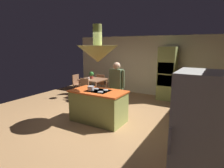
{
  "coord_description": "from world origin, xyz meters",
  "views": [
    {
      "loc": [
        2.91,
        -4.45,
        2.17
      ],
      "look_at": [
        0.1,
        0.4,
        1.0
      ],
      "focal_mm": 30.14,
      "sensor_mm": 36.0,
      "label": 1
    }
  ],
  "objects_px": {
    "refrigerator": "(202,141)",
    "chair_facing_island": "(83,88)",
    "person_at_island": "(117,85)",
    "dining_table": "(93,81)",
    "canister_flour": "(213,101)",
    "kitchen_island": "(98,106)",
    "cooking_pot_on_cooktop": "(91,88)",
    "cup_on_table": "(89,79)",
    "canister_sugar": "(213,99)",
    "potted_plant_on_table": "(91,75)",
    "oven_tower": "(167,74)",
    "chair_at_corner": "(78,83)",
    "microwave_on_counter": "(215,87)",
    "chair_by_back_wall": "(102,82)"
  },
  "relations": [
    {
      "from": "microwave_on_counter",
      "to": "cooking_pot_on_cooktop",
      "type": "xyz_separation_m",
      "value": [
        -3.0,
        -1.67,
        -0.06
      ]
    },
    {
      "from": "dining_table",
      "to": "refrigerator",
      "type": "bearing_deg",
      "value": -40.18
    },
    {
      "from": "chair_at_corner",
      "to": "cooking_pot_on_cooktop",
      "type": "relative_size",
      "value": 4.83
    },
    {
      "from": "dining_table",
      "to": "potted_plant_on_table",
      "type": "bearing_deg",
      "value": 153.02
    },
    {
      "from": "chair_facing_island",
      "to": "cup_on_table",
      "type": "xyz_separation_m",
      "value": [
        -0.06,
        0.45,
        0.3
      ]
    },
    {
      "from": "potted_plant_on_table",
      "to": "oven_tower",
      "type": "bearing_deg",
      "value": 20.37
    },
    {
      "from": "cup_on_table",
      "to": "canister_sugar",
      "type": "relative_size",
      "value": 0.57
    },
    {
      "from": "chair_facing_island",
      "to": "microwave_on_counter",
      "type": "bearing_deg",
      "value": 1.49
    },
    {
      "from": "kitchen_island",
      "to": "cooking_pot_on_cooktop",
      "type": "xyz_separation_m",
      "value": [
        -0.16,
        -0.13,
        0.53
      ]
    },
    {
      "from": "cup_on_table",
      "to": "refrigerator",
      "type": "bearing_deg",
      "value": -38.1
    },
    {
      "from": "microwave_on_counter",
      "to": "canister_flour",
      "type": "bearing_deg",
      "value": -90.0
    },
    {
      "from": "dining_table",
      "to": "canister_sugar",
      "type": "height_order",
      "value": "canister_sugar"
    },
    {
      "from": "kitchen_island",
      "to": "cup_on_table",
      "type": "height_order",
      "value": "kitchen_island"
    },
    {
      "from": "kitchen_island",
      "to": "microwave_on_counter",
      "type": "xyz_separation_m",
      "value": [
        2.84,
        1.54,
        0.59
      ]
    },
    {
      "from": "refrigerator",
      "to": "potted_plant_on_table",
      "type": "bearing_deg",
      "value": 140.1
    },
    {
      "from": "chair_at_corner",
      "to": "canister_flour",
      "type": "distance_m",
      "value": 5.75
    },
    {
      "from": "cooking_pot_on_cooktop",
      "to": "canister_sugar",
      "type": "bearing_deg",
      "value": 9.28
    },
    {
      "from": "kitchen_island",
      "to": "chair_at_corner",
      "type": "bearing_deg",
      "value": 140.6
    },
    {
      "from": "dining_table",
      "to": "kitchen_island",
      "type": "bearing_deg",
      "value": -51.01
    },
    {
      "from": "person_at_island",
      "to": "dining_table",
      "type": "bearing_deg",
      "value": 143.85
    },
    {
      "from": "kitchen_island",
      "to": "chair_facing_island",
      "type": "height_order",
      "value": "kitchen_island"
    },
    {
      "from": "chair_at_corner",
      "to": "cooking_pot_on_cooktop",
      "type": "xyz_separation_m",
      "value": [
        2.4,
        -2.23,
        0.48
      ]
    },
    {
      "from": "kitchen_island",
      "to": "refrigerator",
      "type": "height_order",
      "value": "refrigerator"
    },
    {
      "from": "chair_by_back_wall",
      "to": "cup_on_table",
      "type": "height_order",
      "value": "chair_by_back_wall"
    },
    {
      "from": "potted_plant_on_table",
      "to": "cooking_pot_on_cooktop",
      "type": "xyz_separation_m",
      "value": [
        1.66,
        -2.29,
        0.06
      ]
    },
    {
      "from": "oven_tower",
      "to": "refrigerator",
      "type": "height_order",
      "value": "oven_tower"
    },
    {
      "from": "microwave_on_counter",
      "to": "kitchen_island",
      "type": "bearing_deg",
      "value": -151.47
    },
    {
      "from": "dining_table",
      "to": "chair_by_back_wall",
      "type": "height_order",
      "value": "chair_by_back_wall"
    },
    {
      "from": "chair_at_corner",
      "to": "canister_sugar",
      "type": "bearing_deg",
      "value": -107.87
    },
    {
      "from": "canister_sugar",
      "to": "cooking_pot_on_cooktop",
      "type": "height_order",
      "value": "canister_sugar"
    },
    {
      "from": "microwave_on_counter",
      "to": "dining_table",
      "type": "bearing_deg",
      "value": 173.01
    },
    {
      "from": "chair_facing_island",
      "to": "oven_tower",
      "type": "bearing_deg",
      "value": 32.99
    },
    {
      "from": "person_at_island",
      "to": "potted_plant_on_table",
      "type": "height_order",
      "value": "person_at_island"
    },
    {
      "from": "canister_sugar",
      "to": "microwave_on_counter",
      "type": "distance_m",
      "value": 1.18
    },
    {
      "from": "dining_table",
      "to": "canister_flour",
      "type": "bearing_deg",
      "value": -22.92
    },
    {
      "from": "chair_at_corner",
      "to": "chair_facing_island",
      "type": "bearing_deg",
      "value": -128.23
    },
    {
      "from": "kitchen_island",
      "to": "chair_by_back_wall",
      "type": "distance_m",
      "value": 3.25
    },
    {
      "from": "cooking_pot_on_cooktop",
      "to": "chair_facing_island",
      "type": "bearing_deg",
      "value": 134.72
    },
    {
      "from": "oven_tower",
      "to": "chair_facing_island",
      "type": "height_order",
      "value": "oven_tower"
    },
    {
      "from": "refrigerator",
      "to": "chair_by_back_wall",
      "type": "relative_size",
      "value": 2.12
    },
    {
      "from": "canister_flour",
      "to": "microwave_on_counter",
      "type": "distance_m",
      "value": 1.37
    },
    {
      "from": "dining_table",
      "to": "chair_by_back_wall",
      "type": "distance_m",
      "value": 0.69
    },
    {
      "from": "person_at_island",
      "to": "chair_facing_island",
      "type": "height_order",
      "value": "person_at_island"
    },
    {
      "from": "canister_sugar",
      "to": "dining_table",
      "type": "bearing_deg",
      "value": 159.03
    },
    {
      "from": "refrigerator",
      "to": "canister_sugar",
      "type": "height_order",
      "value": "refrigerator"
    },
    {
      "from": "refrigerator",
      "to": "chair_facing_island",
      "type": "distance_m",
      "value": 5.49
    },
    {
      "from": "cup_on_table",
      "to": "chair_at_corner",
      "type": "bearing_deg",
      "value": 164.14
    },
    {
      "from": "refrigerator",
      "to": "chair_by_back_wall",
      "type": "distance_m",
      "value": 6.36
    },
    {
      "from": "chair_at_corner",
      "to": "canister_sugar",
      "type": "xyz_separation_m",
      "value": [
        5.4,
        -1.74,
        0.48
      ]
    },
    {
      "from": "chair_by_back_wall",
      "to": "cooking_pot_on_cooktop",
      "type": "xyz_separation_m",
      "value": [
        1.54,
        -2.9,
        0.48
      ]
    }
  ]
}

